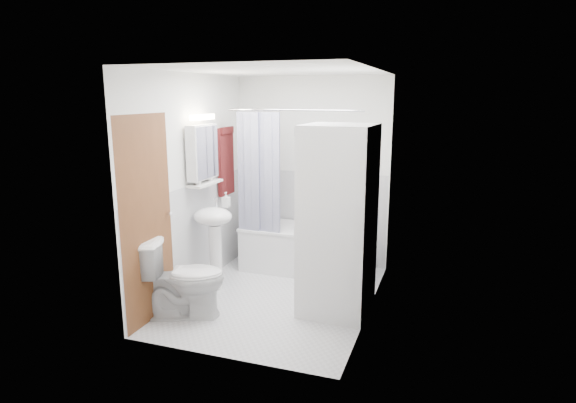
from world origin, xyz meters
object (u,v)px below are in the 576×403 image
(sink, at_px, (214,229))
(toilet, at_px, (184,278))
(washer_dryer, at_px, (338,221))
(bathtub, at_px, (300,247))

(sink, bearing_deg, toilet, -87.29)
(washer_dryer, xyz_separation_m, toilet, (-1.40, -0.61, -0.55))
(washer_dryer, bearing_deg, bathtub, 127.14)
(washer_dryer, bearing_deg, sink, 178.22)
(bathtub, relative_size, sink, 1.38)
(sink, xyz_separation_m, toilet, (0.03, -0.71, -0.31))
(bathtub, bearing_deg, sink, -128.73)
(bathtub, height_order, washer_dryer, washer_dryer)
(bathtub, xyz_separation_m, washer_dryer, (0.70, -1.01, 0.65))
(sink, distance_m, toilet, 0.78)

